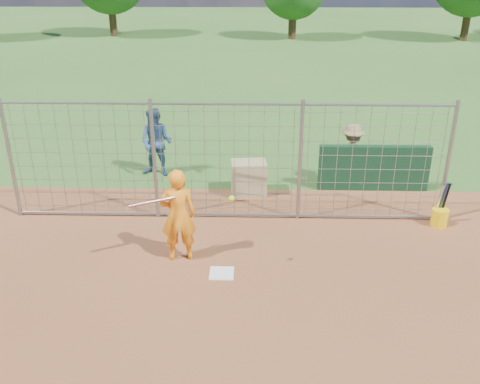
{
  "coord_description": "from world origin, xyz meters",
  "views": [
    {
      "loc": [
        0.54,
        -8.25,
        5.22
      ],
      "look_at": [
        0.3,
        0.8,
        1.15
      ],
      "focal_mm": 40.0,
      "sensor_mm": 36.0,
      "label": 1
    }
  ],
  "objects_px": {
    "bystander_c": "(351,155)",
    "bucket_with_bats": "(440,215)",
    "bystander_a": "(156,143)",
    "equipment_bin": "(249,178)",
    "batter": "(178,215)"
  },
  "relations": [
    {
      "from": "bystander_c",
      "to": "bystander_a",
      "type": "bearing_deg",
      "value": -21.32
    },
    {
      "from": "bucket_with_bats",
      "to": "bystander_c",
      "type": "bearing_deg",
      "value": 125.6
    },
    {
      "from": "bystander_c",
      "to": "bucket_with_bats",
      "type": "height_order",
      "value": "bystander_c"
    },
    {
      "from": "batter",
      "to": "bystander_a",
      "type": "distance_m",
      "value": 4.2
    },
    {
      "from": "bystander_a",
      "to": "equipment_bin",
      "type": "height_order",
      "value": "bystander_a"
    },
    {
      "from": "batter",
      "to": "bucket_with_bats",
      "type": "height_order",
      "value": "batter"
    },
    {
      "from": "bystander_c",
      "to": "equipment_bin",
      "type": "bearing_deg",
      "value": -1.45
    },
    {
      "from": "batter",
      "to": "equipment_bin",
      "type": "bearing_deg",
      "value": -123.14
    },
    {
      "from": "bystander_a",
      "to": "bucket_with_bats",
      "type": "relative_size",
      "value": 1.8
    },
    {
      "from": "bystander_a",
      "to": "equipment_bin",
      "type": "distance_m",
      "value": 2.62
    },
    {
      "from": "bystander_a",
      "to": "bucket_with_bats",
      "type": "distance_m",
      "value": 6.86
    },
    {
      "from": "equipment_bin",
      "to": "bucket_with_bats",
      "type": "height_order",
      "value": "bucket_with_bats"
    },
    {
      "from": "bystander_c",
      "to": "bucket_with_bats",
      "type": "xyz_separation_m",
      "value": [
        1.52,
        -2.13,
        -0.52
      ]
    },
    {
      "from": "equipment_bin",
      "to": "bucket_with_bats",
      "type": "bearing_deg",
      "value": -26.72
    },
    {
      "from": "bystander_a",
      "to": "bystander_c",
      "type": "relative_size",
      "value": 1.14
    }
  ]
}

